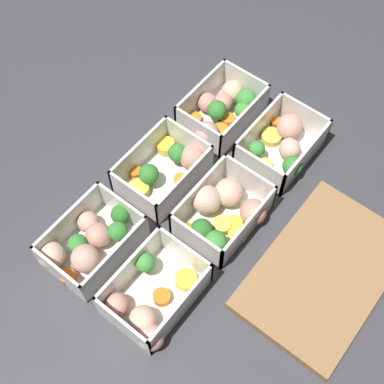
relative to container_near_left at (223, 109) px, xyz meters
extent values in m
plane|color=#38383D|center=(0.17, 0.06, -0.02)|extent=(4.00, 4.00, 0.00)
cube|color=silver|center=(0.00, 0.00, -0.02)|extent=(0.15, 0.11, 0.00)
cube|color=silver|center=(0.00, -0.05, 0.01)|extent=(0.15, 0.01, 0.06)
cube|color=silver|center=(0.00, 0.05, 0.01)|extent=(0.15, 0.01, 0.06)
cube|color=silver|center=(-0.07, 0.00, 0.01)|extent=(0.01, 0.11, 0.06)
cube|color=silver|center=(0.07, 0.00, 0.01)|extent=(0.01, 0.11, 0.06)
sphere|color=#D19E8C|center=(0.06, 0.01, 0.00)|extent=(0.05, 0.05, 0.04)
cylinder|color=#519448|center=(-0.02, 0.03, -0.01)|extent=(0.01, 0.01, 0.02)
sphere|color=#42933D|center=(-0.02, 0.03, 0.01)|extent=(0.03, 0.03, 0.03)
cylinder|color=orange|center=(0.03, 0.02, -0.01)|extent=(0.03, 0.03, 0.02)
cylinder|color=orange|center=(0.04, -0.04, -0.02)|extent=(0.04, 0.04, 0.01)
cylinder|color=#519448|center=(-0.04, 0.02, -0.02)|extent=(0.01, 0.01, 0.01)
sphere|color=#42933D|center=(-0.04, 0.02, 0.01)|extent=(0.04, 0.04, 0.04)
cylinder|color=orange|center=(0.00, 0.02, -0.01)|extent=(0.03, 0.03, 0.01)
cylinder|color=#49883F|center=(0.01, 0.00, -0.01)|extent=(0.01, 0.01, 0.02)
sphere|color=#388433|center=(0.01, 0.00, 0.01)|extent=(0.04, 0.04, 0.04)
sphere|color=beige|center=(-0.05, -0.01, 0.00)|extent=(0.06, 0.06, 0.04)
sphere|color=tan|center=(0.00, -0.03, 0.00)|extent=(0.05, 0.05, 0.04)
sphere|color=tan|center=(-0.02, -0.01, 0.00)|extent=(0.05, 0.05, 0.04)
cube|color=silver|center=(0.17, 0.00, -0.02)|extent=(0.15, 0.11, 0.00)
cube|color=silver|center=(0.17, -0.05, 0.01)|extent=(0.15, 0.01, 0.06)
cube|color=silver|center=(0.17, 0.05, 0.01)|extent=(0.15, 0.01, 0.06)
cube|color=silver|center=(0.10, 0.00, 0.01)|extent=(0.01, 0.11, 0.06)
cube|color=silver|center=(0.25, 0.00, 0.01)|extent=(0.01, 0.11, 0.06)
cylinder|color=#49883F|center=(0.13, 0.00, -0.01)|extent=(0.01, 0.01, 0.01)
sphere|color=#388433|center=(0.13, 0.00, 0.01)|extent=(0.03, 0.03, 0.03)
cylinder|color=orange|center=(0.20, -0.04, -0.01)|extent=(0.03, 0.03, 0.01)
cylinder|color=#DBC647|center=(0.22, -0.01, -0.01)|extent=(0.05, 0.05, 0.02)
sphere|color=tan|center=(0.12, 0.02, 0.00)|extent=(0.06, 0.06, 0.04)
cylinder|color=yellow|center=(0.12, -0.04, -0.01)|extent=(0.05, 0.05, 0.02)
cylinder|color=#49883F|center=(0.20, -0.01, -0.01)|extent=(0.01, 0.01, 0.02)
sphere|color=#388433|center=(0.20, -0.01, 0.01)|extent=(0.03, 0.03, 0.03)
cylinder|color=orange|center=(0.16, 0.03, -0.02)|extent=(0.03, 0.03, 0.01)
cube|color=silver|center=(0.35, 0.00, -0.02)|extent=(0.15, 0.11, 0.00)
cube|color=silver|center=(0.35, -0.05, 0.01)|extent=(0.15, 0.01, 0.06)
cube|color=silver|center=(0.35, 0.05, 0.01)|extent=(0.15, 0.01, 0.06)
cube|color=silver|center=(0.27, 0.00, 0.01)|extent=(0.01, 0.11, 0.06)
cube|color=silver|center=(0.42, 0.00, 0.01)|extent=(0.01, 0.11, 0.06)
cylinder|color=orange|center=(0.41, 0.00, -0.01)|extent=(0.03, 0.03, 0.02)
cylinder|color=#49883F|center=(0.36, -0.02, -0.01)|extent=(0.01, 0.01, 0.01)
sphere|color=#388433|center=(0.36, -0.02, 0.00)|extent=(0.03, 0.03, 0.03)
sphere|color=tan|center=(0.33, 0.00, 0.00)|extent=(0.06, 0.06, 0.04)
sphere|color=#D19E8C|center=(0.38, 0.01, 0.00)|extent=(0.06, 0.06, 0.05)
cylinder|color=#49883F|center=(0.31, 0.02, -0.01)|extent=(0.01, 0.01, 0.02)
sphere|color=#388433|center=(0.31, 0.02, 0.01)|extent=(0.03, 0.03, 0.03)
sphere|color=#D19E8C|center=(0.32, -0.03, 0.00)|extent=(0.04, 0.04, 0.04)
cylinder|color=#407A37|center=(0.29, 0.00, -0.01)|extent=(0.01, 0.01, 0.02)
sphere|color=#2D7228|center=(0.29, 0.00, 0.01)|extent=(0.03, 0.03, 0.03)
sphere|color=beige|center=(0.40, -0.04, 0.00)|extent=(0.05, 0.05, 0.04)
cube|color=silver|center=(0.00, 0.13, -0.02)|extent=(0.15, 0.11, 0.00)
cube|color=silver|center=(0.00, 0.08, 0.01)|extent=(0.15, 0.01, 0.06)
cube|color=silver|center=(0.00, 0.18, 0.01)|extent=(0.15, 0.01, 0.06)
cube|color=silver|center=(-0.07, 0.13, 0.01)|extent=(0.01, 0.11, 0.06)
cube|color=silver|center=(0.07, 0.13, 0.01)|extent=(0.01, 0.11, 0.06)
sphere|color=#D19E8C|center=(-0.04, 0.12, 0.00)|extent=(0.07, 0.07, 0.05)
cylinder|color=#DBC647|center=(0.05, 0.13, -0.01)|extent=(0.04, 0.04, 0.01)
sphere|color=beige|center=(0.00, 0.15, 0.00)|extent=(0.06, 0.06, 0.04)
cylinder|color=#519448|center=(0.04, 0.10, -0.01)|extent=(0.01, 0.01, 0.02)
sphere|color=#42933D|center=(0.04, 0.10, 0.01)|extent=(0.03, 0.03, 0.03)
cylinder|color=#DBC647|center=(-0.01, 0.10, -0.01)|extent=(0.05, 0.05, 0.01)
cylinder|color=#49883F|center=(0.03, 0.17, -0.01)|extent=(0.01, 0.01, 0.01)
sphere|color=#388433|center=(0.03, 0.17, 0.01)|extent=(0.04, 0.04, 0.04)
cylinder|color=orange|center=(-0.05, 0.09, -0.02)|extent=(0.02, 0.02, 0.01)
cube|color=silver|center=(0.17, 0.13, -0.02)|extent=(0.15, 0.11, 0.00)
cube|color=silver|center=(0.17, 0.08, 0.01)|extent=(0.15, 0.01, 0.06)
cube|color=silver|center=(0.17, 0.18, 0.01)|extent=(0.15, 0.01, 0.06)
cube|color=silver|center=(0.10, 0.13, 0.01)|extent=(0.01, 0.11, 0.06)
cube|color=silver|center=(0.25, 0.13, 0.01)|extent=(0.01, 0.11, 0.06)
sphere|color=beige|center=(0.14, 0.12, 0.00)|extent=(0.05, 0.05, 0.05)
cylinder|color=orange|center=(0.23, 0.10, -0.02)|extent=(0.04, 0.04, 0.01)
sphere|color=beige|center=(0.18, 0.10, 0.00)|extent=(0.07, 0.07, 0.05)
cylinder|color=yellow|center=(0.17, 0.15, -0.01)|extent=(0.03, 0.03, 0.01)
cylinder|color=#DBC647|center=(0.19, 0.14, -0.01)|extent=(0.04, 0.04, 0.02)
cylinder|color=#407A37|center=(0.23, 0.12, -0.01)|extent=(0.01, 0.01, 0.02)
sphere|color=#2D7228|center=(0.23, 0.12, 0.01)|extent=(0.04, 0.04, 0.04)
sphere|color=tan|center=(0.14, 0.17, 0.00)|extent=(0.05, 0.05, 0.05)
cylinder|color=#519448|center=(0.23, 0.15, -0.01)|extent=(0.01, 0.01, 0.01)
sphere|color=#42933D|center=(0.23, 0.15, 0.01)|extent=(0.04, 0.04, 0.04)
cylinder|color=#DBC647|center=(0.19, 0.17, -0.02)|extent=(0.04, 0.04, 0.01)
cube|color=silver|center=(0.35, 0.13, -0.02)|extent=(0.15, 0.11, 0.00)
cube|color=silver|center=(0.35, 0.08, 0.01)|extent=(0.15, 0.01, 0.06)
cube|color=silver|center=(0.35, 0.18, 0.01)|extent=(0.15, 0.01, 0.06)
cube|color=silver|center=(0.27, 0.13, 0.01)|extent=(0.01, 0.11, 0.06)
cube|color=silver|center=(0.42, 0.13, 0.01)|extent=(0.01, 0.11, 0.06)
cylinder|color=#519448|center=(0.32, 0.09, -0.01)|extent=(0.01, 0.01, 0.02)
sphere|color=#42933D|center=(0.32, 0.09, 0.01)|extent=(0.03, 0.03, 0.03)
cylinder|color=yellow|center=(0.30, 0.15, -0.01)|extent=(0.05, 0.05, 0.02)
sphere|color=tan|center=(0.40, 0.10, 0.00)|extent=(0.05, 0.05, 0.04)
sphere|color=beige|center=(0.39, 0.14, 0.00)|extent=(0.06, 0.06, 0.04)
cylinder|color=orange|center=(0.35, 0.14, -0.01)|extent=(0.03, 0.03, 0.01)
sphere|color=#D19E8C|center=(0.41, 0.17, 0.00)|extent=(0.05, 0.05, 0.04)
cube|color=olive|center=(0.16, 0.31, -0.02)|extent=(0.28, 0.18, 0.02)
camera|label=1|loc=(0.53, 0.35, 0.78)|focal=50.00mm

